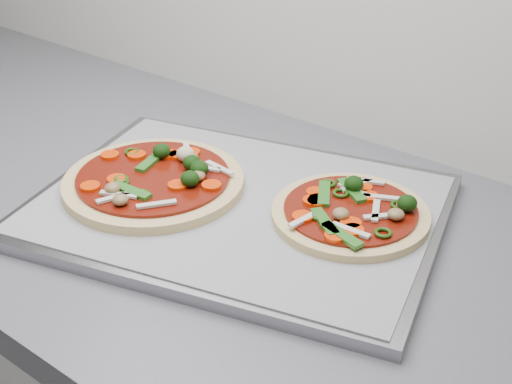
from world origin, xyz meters
The scene contains 4 objects.
baking_tray centered at (-0.43, 1.31, 0.91)m, with size 0.50×0.37×0.02m, color gray.
parchment centered at (-0.43, 1.31, 0.92)m, with size 0.48×0.35×0.00m, color #9E9EA3.
pizza_left centered at (-0.54, 1.28, 0.93)m, with size 0.27×0.27×0.04m.
pizza_right centered at (-0.30, 1.37, 0.93)m, with size 0.21×0.21×0.03m.
Camera 1 is at (0.06, 0.73, 1.38)m, focal length 50.00 mm.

